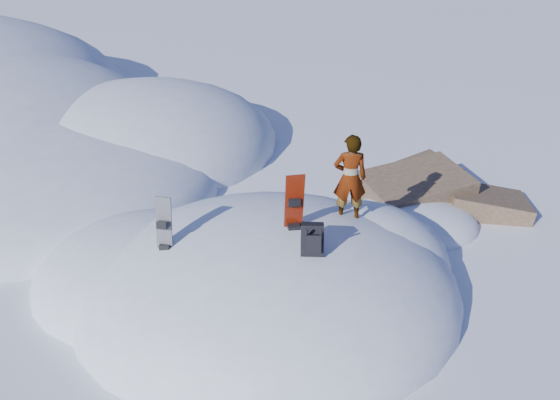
{
  "coord_description": "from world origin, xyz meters",
  "views": [
    {
      "loc": [
        -0.18,
        -8.04,
        6.19
      ],
      "look_at": [
        0.23,
        0.3,
        1.81
      ],
      "focal_mm": 35.0,
      "sensor_mm": 36.0,
      "label": 1
    }
  ],
  "objects_px": {
    "backpack": "(312,240)",
    "snowboard_red": "(294,217)",
    "person": "(350,178)",
    "snowboard_dark": "(164,238)"
  },
  "relations": [
    {
      "from": "backpack",
      "to": "snowboard_red",
      "type": "bearing_deg",
      "value": 115.65
    },
    {
      "from": "snowboard_red",
      "to": "person",
      "type": "distance_m",
      "value": 1.29
    },
    {
      "from": "snowboard_red",
      "to": "snowboard_dark",
      "type": "bearing_deg",
      "value": 177.41
    },
    {
      "from": "snowboard_dark",
      "to": "person",
      "type": "distance_m",
      "value": 3.36
    },
    {
      "from": "snowboard_red",
      "to": "snowboard_dark",
      "type": "relative_size",
      "value": 1.17
    },
    {
      "from": "snowboard_red",
      "to": "backpack",
      "type": "height_order",
      "value": "snowboard_red"
    },
    {
      "from": "person",
      "to": "snowboard_red",
      "type": "bearing_deg",
      "value": 35.0
    },
    {
      "from": "snowboard_dark",
      "to": "person",
      "type": "relative_size",
      "value": 0.88
    },
    {
      "from": "backpack",
      "to": "person",
      "type": "height_order",
      "value": "person"
    },
    {
      "from": "snowboard_red",
      "to": "backpack",
      "type": "relative_size",
      "value": 2.82
    }
  ]
}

